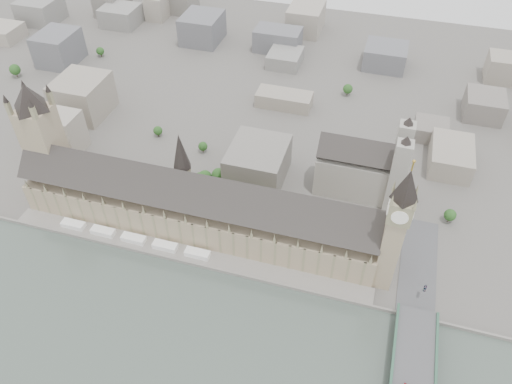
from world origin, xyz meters
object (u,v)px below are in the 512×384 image
(elizabeth_tower, at_px, (397,223))
(car_approach, at_px, (425,288))
(palace_of_westminster, at_px, (196,207))
(westminster_abbey, at_px, (363,168))
(victoria_tower, at_px, (42,137))

(elizabeth_tower, xyz_separation_m, car_approach, (27.34, -5.93, -47.11))
(palace_of_westminster, xyz_separation_m, westminster_abbey, (110.92, 75.30, 2.38))
(palace_of_westminster, xyz_separation_m, victoria_tower, (-122.00, 6.30, 32.50))
(elizabeth_tower, bearing_deg, victoria_tower, 176.04)
(car_approach, bearing_deg, palace_of_westminster, -176.77)
(palace_of_westminster, bearing_deg, victoria_tower, 177.04)
(palace_of_westminster, bearing_deg, elizabeth_tower, -4.85)
(victoria_tower, distance_m, car_approach, 291.71)
(victoria_tower, xyz_separation_m, car_approach, (287.34, -23.93, -44.23))
(elizabeth_tower, distance_m, victoria_tower, 260.64)
(westminster_abbey, relative_size, car_approach, 13.63)
(victoria_tower, bearing_deg, palace_of_westminster, -2.96)
(palace_of_westminster, distance_m, elizabeth_tower, 142.94)
(palace_of_westminster, relative_size, elizabeth_tower, 2.47)
(elizabeth_tower, height_order, car_approach, elizabeth_tower)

